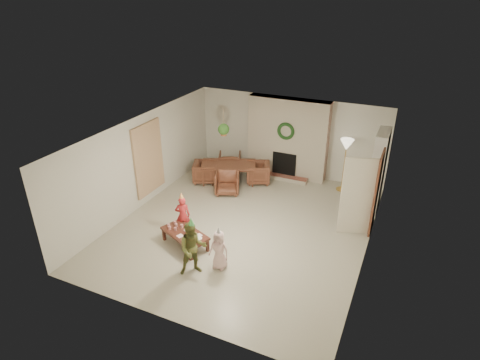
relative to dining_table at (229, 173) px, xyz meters
The scene contains 56 objects.
floor 2.57m from the dining_table, 55.14° to the right, with size 7.00×7.00×0.00m, color #B7B29E.
ceiling 3.37m from the dining_table, 55.14° to the right, with size 7.00×7.00×0.00m, color white.
wall_back 2.24m from the dining_table, 44.04° to the left, with size 7.00×7.00×0.00m, color silver.
wall_front 5.86m from the dining_table, 75.40° to the right, with size 7.00×7.00×0.00m, color silver.
wall_left 2.77m from the dining_table, 126.42° to the right, with size 7.00×7.00×0.00m, color silver.
wall_right 5.02m from the dining_table, 25.14° to the right, with size 7.00×7.00×0.00m, color silver.
fireplace_mass 2.12m from the dining_table, 39.68° to the left, with size 2.50×0.40×2.50m, color #521815.
fireplace_hearth 1.71m from the dining_table, 30.52° to the left, with size 1.60×0.30×0.12m, color maroon.
fireplace_firebox 1.79m from the dining_table, 35.23° to the left, with size 0.75×0.12×0.75m, color black.
fireplace_wreath 2.16m from the dining_table, 33.89° to the left, with size 0.54×0.54×0.10m, color #163B16.
floor_lamp_base 3.44m from the dining_table, 15.38° to the left, with size 0.30×0.30×0.03m, color gold.
floor_lamp_post 3.46m from the dining_table, 15.38° to the left, with size 0.03×0.03×1.44m, color gold.
floor_lamp_shade 3.61m from the dining_table, 15.38° to the left, with size 0.38×0.38×0.32m, color beige.
bookshelf_carcass 4.38m from the dining_table, ahead, with size 0.30×1.00×2.20m, color white.
bookshelf_shelf_a 4.28m from the dining_table, ahead, with size 0.30×0.92×0.03m, color white.
bookshelf_shelf_b 4.32m from the dining_table, ahead, with size 0.30×0.92×0.03m, color white.
bookshelf_shelf_c 4.39m from the dining_table, ahead, with size 0.30×0.92×0.03m, color white.
bookshelf_shelf_d 4.49m from the dining_table, ahead, with size 0.30×0.92×0.03m, color white.
books_row_lower 4.27m from the dining_table, ahead, with size 0.20×0.40×0.24m, color #AB461F.
books_row_mid 4.32m from the dining_table, ahead, with size 0.20×0.44×0.24m, color #21507C.
books_row_upper 4.40m from the dining_table, ahead, with size 0.20×0.36×0.22m, color #BA8328.
door_frame 4.56m from the dining_table, 11.41° to the right, with size 0.05×0.86×2.04m, color brown.
door_leaf 4.29m from the dining_table, 17.48° to the right, with size 0.05×0.80×2.00m, color beige.
curtain_panel 2.60m from the dining_table, 128.48° to the right, with size 0.06×1.20×2.00m, color beige.
dining_table is the anchor object (origin of this frame).
dining_chair_near 0.73m from the dining_table, 67.32° to the right, with size 0.69×0.71×0.64m, color brown.
dining_chair_far 0.73m from the dining_table, 112.68° to the left, with size 0.69×0.71×0.64m, color brown.
dining_chair_left 0.73m from the dining_table, 157.32° to the right, with size 0.69×0.71×0.64m, color brown.
dining_chair_right 0.91m from the dining_table, 22.68° to the left, with size 0.69×0.71×0.64m, color brown.
hanging_plant_cord 1.96m from the dining_table, 75.16° to the right, with size 0.01×0.01×0.70m, color tan.
hanging_plant_pot 1.63m from the dining_table, 75.16° to the right, with size 0.16×0.16×0.12m, color #AD6437.
hanging_plant_foliage 1.74m from the dining_table, 75.16° to the right, with size 0.32×0.32×0.32m, color #224A18.
coffee_table_top 3.50m from the dining_table, 80.96° to the right, with size 1.18×0.59×0.05m, color #4D2419.
coffee_table_apron 3.50m from the dining_table, 80.96° to the right, with size 1.09×0.50×0.07m, color #4D2419.
coffee_leg_fl 3.48m from the dining_table, 90.58° to the right, with size 0.06×0.06×0.31m, color #4D2419.
coffee_leg_fr 4.00m from the dining_table, 76.25° to the right, with size 0.06×0.06×0.31m, color #4D2419.
coffee_leg_bl 3.04m from the dining_table, 87.17° to the right, with size 0.06×0.06×0.31m, color #4D2419.
coffee_leg_br 3.63m from the dining_table, 71.75° to the right, with size 0.06×0.06×0.31m, color #4D2419.
cup_a 3.41m from the dining_table, 88.65° to the right, with size 0.06×0.06×0.08m, color silver.
cup_b 3.25m from the dining_table, 87.35° to the right, with size 0.06×0.06×0.08m, color silver.
cup_c 3.50m from the dining_table, 87.33° to the right, with size 0.06×0.06×0.08m, color silver.
cup_d 3.34m from the dining_table, 86.00° to the right, with size 0.06×0.06×0.08m, color silver.
cup_e 3.49m from the dining_table, 84.94° to the right, with size 0.06×0.06×0.08m, color silver.
cup_f 3.33m from the dining_table, 83.49° to the right, with size 0.06×0.06×0.08m, color silver.
plate_a 3.39m from the dining_table, 80.65° to the right, with size 0.16×0.16×0.01m, color white.
plate_b 3.70m from the dining_table, 78.72° to the right, with size 0.16×0.16×0.01m, color white.
plate_c 3.66m from the dining_table, 74.78° to the right, with size 0.16×0.16×0.01m, color white.
food_scoop 3.70m from the dining_table, 78.72° to the right, with size 0.06×0.06×0.06m, color tan.
napkin_left 3.67m from the dining_table, 81.70° to the right, with size 0.14×0.14×0.01m, color #FFBBC6.
napkin_right 3.55m from the dining_table, 75.22° to the right, with size 0.14×0.14×0.01m, color #FFBBC6.
child_red 3.03m from the dining_table, 85.64° to the right, with size 0.36×0.24×1.00m, color #B7272A.
party_hat_red 3.11m from the dining_table, 85.64° to the right, with size 0.14×0.14×0.19m, color gold.
child_plaid 4.41m from the dining_table, 73.79° to the right, with size 0.59×0.46×1.22m, color olive.
party_hat_plaid 4.50m from the dining_table, 73.79° to the right, with size 0.14×0.14×0.20m, color #4DB357.
child_pink 4.19m from the dining_table, 66.83° to the right, with size 0.45×0.29×0.91m, color #FAC8C8.
party_hat_pink 4.23m from the dining_table, 66.83° to the right, with size 0.12×0.12×0.16m, color silver.
Camera 1 is at (3.49, -7.94, 5.58)m, focal length 30.03 mm.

